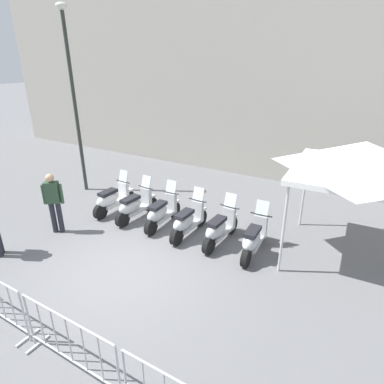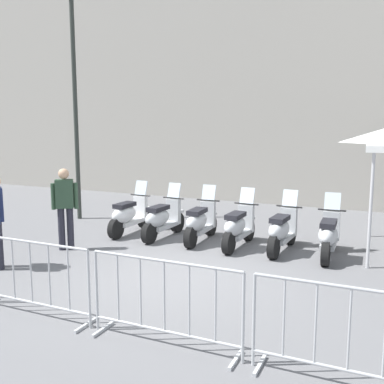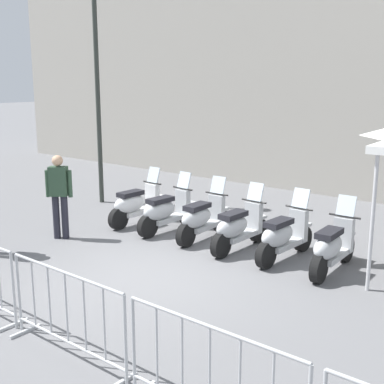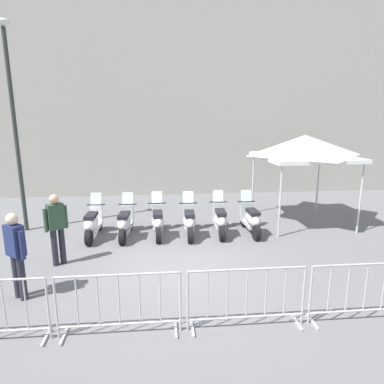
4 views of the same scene
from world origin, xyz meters
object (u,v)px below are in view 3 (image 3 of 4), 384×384
object	(u,v)px
motorcycle_0	(136,205)
motorcycle_3	(238,228)
motorcycle_5	(332,247)
street_lamp	(96,61)
motorcycle_1	(166,212)
motorcycle_2	(202,219)
officer_near_row_end	(59,192)
barrier_segment_4	(210,380)
motorcycle_4	(283,236)
barrier_segment_3	(67,315)

from	to	relation	value
motorcycle_0	motorcycle_3	xyz separation A→B (m)	(2.79, -0.19, 0.00)
motorcycle_5	street_lamp	distance (m)	7.69
motorcycle_0	motorcycle_1	distance (m)	0.93
motorcycle_0	motorcycle_1	xyz separation A→B (m)	(0.93, -0.07, 0.00)
street_lamp	motorcycle_2	bearing A→B (deg)	-15.07
motorcycle_1	officer_near_row_end	distance (m)	2.25
motorcycle_2	street_lamp	bearing A→B (deg)	164.93
motorcycle_2	motorcycle_5	world-z (taller)	same
motorcycle_0	barrier_segment_4	size ratio (longest dim) A/B	0.87
motorcycle_4	motorcycle_5	bearing A→B (deg)	-4.11
motorcycle_2	officer_near_row_end	world-z (taller)	officer_near_row_end
motorcycle_1	motorcycle_3	bearing A→B (deg)	-3.43
motorcycle_4	barrier_segment_3	bearing A→B (deg)	-96.84
motorcycle_3	officer_near_row_end	size ratio (longest dim) A/B	1.00
motorcycle_1	motorcycle_0	bearing A→B (deg)	175.39
motorcycle_1	barrier_segment_3	world-z (taller)	motorcycle_1
motorcycle_0	motorcycle_4	world-z (taller)	same
motorcycle_1	motorcycle_3	world-z (taller)	same
motorcycle_2	motorcycle_0	bearing A→B (deg)	177.84
motorcycle_0	motorcycle_1	bearing A→B (deg)	-4.61
motorcycle_1	motorcycle_4	xyz separation A→B (m)	(2.80, -0.09, 0.00)
motorcycle_2	motorcycle_3	distance (m)	0.93
motorcycle_0	motorcycle_3	bearing A→B (deg)	-3.82
street_lamp	barrier_segment_3	bearing A→B (deg)	-46.42
barrier_segment_4	street_lamp	size ratio (longest dim) A/B	0.33
motorcycle_0	motorcycle_2	bearing A→B (deg)	-2.16
officer_near_row_end	motorcycle_4	bearing A→B (deg)	19.67
motorcycle_5	barrier_segment_4	bearing A→B (deg)	-82.41
barrier_segment_3	motorcycle_4	bearing A→B (deg)	83.16
barrier_segment_3	street_lamp	distance (m)	8.44
motorcycle_4	officer_near_row_end	size ratio (longest dim) A/B	1.00
motorcycle_0	motorcycle_4	size ratio (longest dim) A/B	1.00
motorcycle_1	street_lamp	distance (m)	4.62
motorcycle_1	barrier_segment_3	xyz separation A→B (m)	(2.26, -4.57, 0.07)
motorcycle_2	motorcycle_3	world-z (taller)	same
motorcycle_1	motorcycle_3	xyz separation A→B (m)	(1.87, -0.11, 0.00)
motorcycle_1	barrier_segment_4	size ratio (longest dim) A/B	0.87
motorcycle_1	officer_near_row_end	bearing A→B (deg)	-132.24
motorcycle_3	officer_near_row_end	xyz separation A→B (m)	(-3.33, -1.51, 0.53)
street_lamp	officer_near_row_end	world-z (taller)	street_lamp
motorcycle_0	street_lamp	world-z (taller)	street_lamp
street_lamp	motorcycle_5	bearing A→B (deg)	-10.40
barrier_segment_4	officer_near_row_end	size ratio (longest dim) A/B	1.15
motorcycle_3	barrier_segment_3	xyz separation A→B (m)	(0.40, -4.46, 0.07)
motorcycle_5	motorcycle_1	bearing A→B (deg)	177.56
motorcycle_1	barrier_segment_3	bearing A→B (deg)	-63.67
officer_near_row_end	motorcycle_5	bearing A→B (deg)	15.64
motorcycle_0	officer_near_row_end	bearing A→B (deg)	-107.70
motorcycle_1	officer_near_row_end	size ratio (longest dim) A/B	1.00
barrier_segment_4	street_lamp	world-z (taller)	street_lamp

